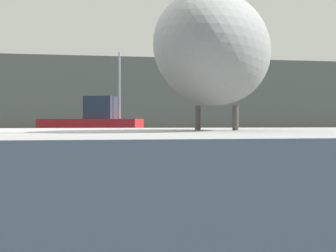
# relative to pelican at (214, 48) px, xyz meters

# --- Properties ---
(hillside_backdrop) EXTENTS (140.00, 12.18, 8.82)m
(hillside_backdrop) POSITION_rel_pelican_xyz_m (-0.94, 72.54, 3.17)
(hillside_backdrop) COLOR #7F755B
(hillside_backdrop) RESTS_ON ground
(pier_dock) EXTENTS (3.36, 2.63, 0.84)m
(pier_dock) POSITION_rel_pelican_xyz_m (0.00, 0.01, -0.82)
(pier_dock) COLOR gray
(pier_dock) RESTS_ON ground
(pelican) EXTENTS (0.99, 1.40, 0.98)m
(pelican) POSITION_rel_pelican_xyz_m (0.00, 0.00, 0.00)
(pelican) COLOR gray
(pelican) RESTS_ON pier_dock
(fishing_boat_red) EXTENTS (6.47, 4.39, 5.06)m
(fishing_boat_red) POSITION_rel_pelican_xyz_m (2.00, 32.42, -0.45)
(fishing_boat_red) COLOR red
(fishing_boat_red) RESTS_ON ground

